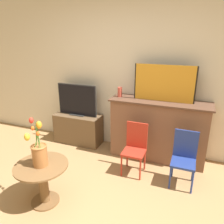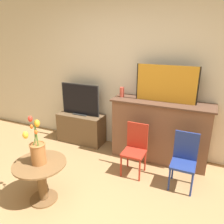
{
  "view_description": "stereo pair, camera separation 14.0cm",
  "coord_description": "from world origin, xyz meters",
  "px_view_note": "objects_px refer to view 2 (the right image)",
  "views": [
    {
      "loc": [
        0.99,
        -1.31,
        1.89
      ],
      "look_at": [
        -0.0,
        1.24,
        0.93
      ],
      "focal_mm": 35.0,
      "sensor_mm": 36.0,
      "label": 1
    },
    {
      "loc": [
        1.12,
        -1.25,
        1.89
      ],
      "look_at": [
        -0.0,
        1.24,
        0.93
      ],
      "focal_mm": 35.0,
      "sensor_mm": 36.0,
      "label": 2
    }
  ],
  "objects_px": {
    "chair_blue": "(184,158)",
    "painting": "(166,84)",
    "chair_red": "(135,146)",
    "tv_monitor": "(80,100)",
    "vase_tulips": "(38,150)"
  },
  "relations": [
    {
      "from": "chair_red",
      "to": "tv_monitor",
      "type": "bearing_deg",
      "value": 157.11
    },
    {
      "from": "vase_tulips",
      "to": "painting",
      "type": "bearing_deg",
      "value": 54.53
    },
    {
      "from": "chair_red",
      "to": "painting",
      "type": "bearing_deg",
      "value": 62.23
    },
    {
      "from": "tv_monitor",
      "to": "vase_tulips",
      "type": "distance_m",
      "value": 1.59
    },
    {
      "from": "chair_red",
      "to": "vase_tulips",
      "type": "height_order",
      "value": "vase_tulips"
    },
    {
      "from": "chair_blue",
      "to": "painting",
      "type": "bearing_deg",
      "value": 127.12
    },
    {
      "from": "chair_red",
      "to": "chair_blue",
      "type": "relative_size",
      "value": 1.0
    },
    {
      "from": "chair_red",
      "to": "chair_blue",
      "type": "height_order",
      "value": "same"
    },
    {
      "from": "chair_red",
      "to": "vase_tulips",
      "type": "xyz_separation_m",
      "value": [
        -0.82,
        -1.02,
        0.27
      ]
    },
    {
      "from": "vase_tulips",
      "to": "chair_blue",
      "type": "bearing_deg",
      "value": 33.63
    },
    {
      "from": "chair_red",
      "to": "chair_blue",
      "type": "xyz_separation_m",
      "value": [
        0.67,
        -0.03,
        0.0
      ]
    },
    {
      "from": "chair_red",
      "to": "vase_tulips",
      "type": "distance_m",
      "value": 1.33
    },
    {
      "from": "tv_monitor",
      "to": "chair_blue",
      "type": "xyz_separation_m",
      "value": [
        1.89,
        -0.54,
        -0.4
      ]
    },
    {
      "from": "painting",
      "to": "chair_blue",
      "type": "distance_m",
      "value": 1.06
    },
    {
      "from": "chair_blue",
      "to": "vase_tulips",
      "type": "relative_size",
      "value": 1.33
    }
  ]
}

